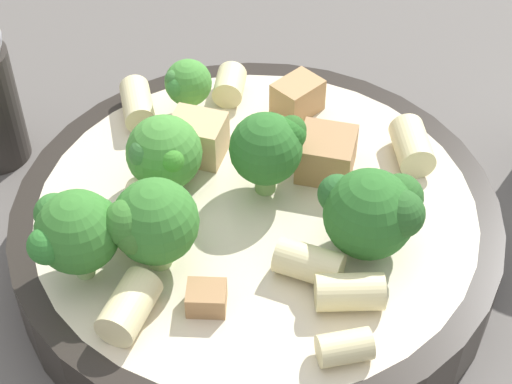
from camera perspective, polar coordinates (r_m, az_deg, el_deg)
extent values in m
plane|color=#5B5651|center=(0.42, 0.00, -4.33)|extent=(2.00, 2.00, 0.00)
cylinder|color=#28231E|center=(0.41, 0.00, -2.73)|extent=(0.23, 0.23, 0.03)
cylinder|color=beige|center=(0.40, 0.00, -1.34)|extent=(0.20, 0.20, 0.01)
torus|color=#28231E|center=(0.40, 0.00, -1.24)|extent=(0.22, 0.22, 0.00)
cylinder|color=#9EC175|center=(0.37, -6.49, -3.97)|extent=(0.01, 0.01, 0.01)
sphere|color=#387A2D|center=(0.36, -6.73, -1.97)|extent=(0.04, 0.04, 0.04)
sphere|color=#38752B|center=(0.35, -8.60, -2.05)|extent=(0.02, 0.02, 0.02)
sphere|color=#3A7A2B|center=(0.35, -5.22, -2.35)|extent=(0.02, 0.02, 0.02)
sphere|color=#396D29|center=(0.35, -8.18, -2.96)|extent=(0.01, 0.01, 0.01)
cylinder|color=#93B766|center=(0.44, -4.44, 5.88)|extent=(0.01, 0.01, 0.01)
sphere|color=#478E38|center=(0.43, -4.54, 7.28)|extent=(0.02, 0.02, 0.02)
sphere|color=#3F893A|center=(0.43, -5.23, 7.04)|extent=(0.01, 0.01, 0.01)
sphere|color=#407C38|center=(0.43, -5.50, 7.51)|extent=(0.01, 0.01, 0.01)
cylinder|color=#93B766|center=(0.38, 7.30, -3.33)|extent=(0.01, 0.01, 0.01)
sphere|color=#2D6B28|center=(0.36, 7.55, -1.47)|extent=(0.04, 0.04, 0.04)
sphere|color=#2D6127|center=(0.37, 9.57, -0.34)|extent=(0.02, 0.02, 0.02)
sphere|color=#2B5D26|center=(0.36, 9.61, -1.44)|extent=(0.02, 0.02, 0.02)
sphere|color=#2A602A|center=(0.37, 5.44, -0.13)|extent=(0.02, 0.02, 0.02)
cylinder|color=#9EC175|center=(0.37, -11.40, -4.58)|extent=(0.01, 0.01, 0.01)
sphere|color=#387A2D|center=(0.36, -11.81, -2.62)|extent=(0.04, 0.04, 0.04)
sphere|color=#30772D|center=(0.35, -13.80, -3.50)|extent=(0.02, 0.02, 0.02)
sphere|color=#33712D|center=(0.36, -13.28, -1.41)|extent=(0.02, 0.02, 0.02)
sphere|color=#35702D|center=(0.36, -10.32, -1.39)|extent=(0.01, 0.01, 0.01)
cylinder|color=#84AD60|center=(0.40, -5.97, 0.86)|extent=(0.01, 0.01, 0.01)
sphere|color=#478E38|center=(0.39, -6.14, 2.62)|extent=(0.04, 0.04, 0.04)
sphere|color=#3F7A39|center=(0.38, -7.36, 2.55)|extent=(0.02, 0.02, 0.02)
sphere|color=#439530|center=(0.38, -5.66, 2.17)|extent=(0.01, 0.01, 0.01)
cylinder|color=#84AD60|center=(0.40, 0.63, 0.95)|extent=(0.01, 0.01, 0.01)
sphere|color=#2D6B28|center=(0.39, 0.65, 2.91)|extent=(0.03, 0.03, 0.03)
sphere|color=#2D6F27|center=(0.39, 2.01, 3.99)|extent=(0.02, 0.02, 0.02)
sphere|color=#2B6023|center=(0.38, 2.57, 4.06)|extent=(0.01, 0.01, 0.01)
cylinder|color=beige|center=(0.35, 6.26, -6.64)|extent=(0.03, 0.03, 0.02)
cylinder|color=beige|center=(0.45, -1.77, 7.16)|extent=(0.02, 0.03, 0.02)
cylinder|color=beige|center=(0.38, -8.01, -1.27)|extent=(0.03, 0.03, 0.02)
cylinder|color=beige|center=(0.42, 10.35, 3.05)|extent=(0.03, 0.03, 0.02)
cylinder|color=beige|center=(0.34, 5.93, -10.26)|extent=(0.02, 0.02, 0.01)
cylinder|color=beige|center=(0.44, -7.92, 5.83)|extent=(0.03, 0.03, 0.02)
cylinder|color=beige|center=(0.36, 3.54, -4.75)|extent=(0.03, 0.02, 0.02)
cylinder|color=beige|center=(0.35, -8.45, -7.57)|extent=(0.03, 0.03, 0.02)
cube|color=#A87A4C|center=(0.35, -3.32, -7.07)|extent=(0.02, 0.02, 0.01)
cube|color=tan|center=(0.41, -3.92, 3.64)|extent=(0.03, 0.03, 0.02)
cube|color=#A87A4C|center=(0.41, 4.72, 2.51)|extent=(0.04, 0.04, 0.02)
cube|color=tan|center=(0.44, 2.78, 6.34)|extent=(0.02, 0.02, 0.02)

